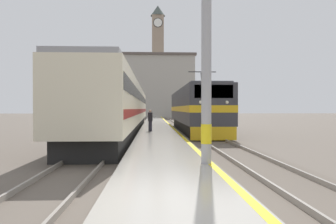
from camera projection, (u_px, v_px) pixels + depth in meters
ground_plane at (157, 126)px, 36.43m from camera, size 200.00×200.00×0.00m
platform at (157, 128)px, 31.44m from camera, size 2.94×140.00×0.31m
rail_track_near at (190, 129)px, 31.59m from camera, size 2.83×140.00×0.16m
rail_track_far at (127, 129)px, 31.30m from camera, size 2.83×140.00×0.16m
locomotive_train at (194, 109)px, 28.52m from camera, size 2.92×18.41×4.70m
passenger_train at (125, 107)px, 28.66m from camera, size 2.92×35.97×4.02m
catenary_mast at (208, 26)px, 9.98m from camera, size 2.31×0.33×8.60m
person_on_platform at (150, 120)px, 24.17m from camera, size 0.34×0.34×1.59m
clock_tower at (158, 58)px, 85.35m from camera, size 3.79×3.79×28.89m
station_building at (150, 86)px, 72.79m from camera, size 19.66×9.16×13.80m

